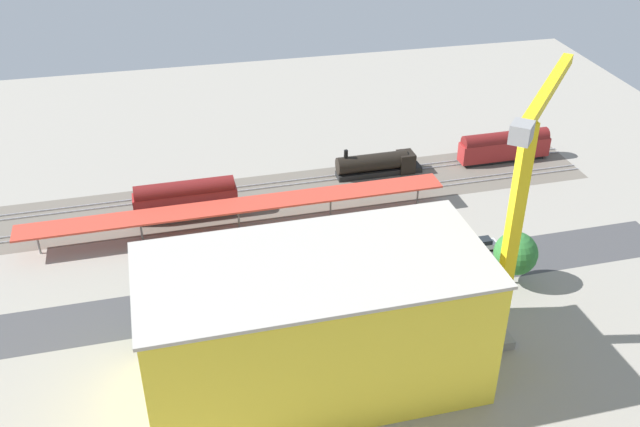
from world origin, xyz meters
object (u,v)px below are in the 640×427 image
parked_car_4 (267,274)px  box_truck_0 (252,295)px  street_tree_2 (516,253)px  platform_canopy_near (238,206)px  parked_car_1 (433,253)px  parked_car_3 (326,266)px  passenger_coach (505,146)px  construction_building (314,326)px  tower_crane (520,206)px  parked_car_0 (482,245)px  parked_car_2 (377,261)px  freight_coach_far (185,198)px  street_tree_0 (168,297)px  traffic_light (189,300)px  locomotive (379,164)px  street_tree_1 (172,309)px

parked_car_4 → box_truck_0: bearing=62.8°
street_tree_2 → platform_canopy_near: bearing=-33.2°
parked_car_1 → parked_car_3: parked_car_1 is taller
passenger_coach → construction_building: bearing=46.0°
passenger_coach → tower_crane: (21.03, 44.14, 15.62)m
parked_car_1 → parked_car_0: bearing=-177.4°
parked_car_2 → parked_car_3: bearing=-1.6°
parked_car_0 → parked_car_4: bearing=0.4°
freight_coach_far → street_tree_0: bearing=82.5°
traffic_light → construction_building: bearing=136.2°
parked_car_3 → traffic_light: bearing=22.8°
locomotive → platform_canopy_near: bearing=24.5°
freight_coach_far → parked_car_4: 21.86m
traffic_light → street_tree_1: bearing=31.3°
street_tree_0 → parked_car_4: bearing=-146.1°
locomotive → street_tree_1: (37.26, 35.67, 2.30)m
parked_car_3 → tower_crane: bearing=135.4°
parked_car_4 → box_truck_0: size_ratio=0.47×
parked_car_4 → box_truck_0: box_truck_0 is taller
parked_car_3 → street_tree_0: street_tree_0 is taller
locomotive → street_tree_1: size_ratio=2.39×
construction_building → tower_crane: tower_crane is taller
passenger_coach → tower_crane: bearing=64.5°
freight_coach_far → parked_car_3: 26.68m
parked_car_0 → street_tree_2: 9.71m
parked_car_0 → street_tree_1: size_ratio=0.72×
box_truck_0 → platform_canopy_near: bearing=-92.1°
parked_car_4 → box_truck_0: 6.36m
locomotive → box_truck_0: bearing=49.7°
platform_canopy_near → parked_car_4: bearing=98.6°
construction_building → street_tree_0: construction_building is taller
parked_car_2 → traffic_light: size_ratio=0.70×
platform_canopy_near → street_tree_1: 26.15m
parked_car_2 → tower_crane: bearing=121.2°
passenger_coach → parked_car_4: bearing=28.8°
street_tree_2 → passenger_coach: bearing=-113.3°
platform_canopy_near → freight_coach_far: freight_coach_far is taller
locomotive → construction_building: bearing=65.0°
parked_car_0 → tower_crane: tower_crane is taller
parked_car_4 → traffic_light: traffic_light is taller
parked_car_1 → box_truck_0: 27.72m
platform_canopy_near → parked_car_1: (-26.45, 14.40, -3.06)m
locomotive → passenger_coach: size_ratio=0.90×
parked_car_1 → box_truck_0: (27.17, 5.44, 0.99)m
box_truck_0 → street_tree_1: size_ratio=1.35×
tower_crane → street_tree_2: size_ratio=3.96×
parked_car_0 → box_truck_0: bearing=9.4°
parked_car_3 → parked_car_2: bearing=178.4°
construction_building → platform_canopy_near: bearing=-84.4°
parked_car_2 → parked_car_3: parked_car_3 is taller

